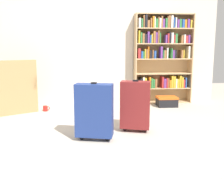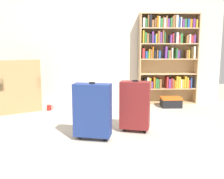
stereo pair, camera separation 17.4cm
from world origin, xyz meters
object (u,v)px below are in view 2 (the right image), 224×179
Objects in this scene: armchair at (17,92)px; suitcase_navy_blue at (92,110)px; bookshelf at (167,54)px; mug at (49,108)px; storage_box at (171,102)px; suitcase_dark_red at (135,105)px.

suitcase_navy_blue is (1.39, -1.58, 0.05)m from armchair.
suitcase_navy_blue is at bearing -48.73° from armchair.
armchair is at bearing -171.20° from bookshelf.
armchair is at bearing 172.17° from mug.
armchair reaches higher than suitcase_navy_blue.
armchair is at bearing -178.44° from storage_box.
mug is (-2.22, -0.51, -0.92)m from bookshelf.
storage_box is (0.01, -0.36, -0.87)m from bookshelf.
mug is (0.57, -0.08, -0.27)m from armchair.
suitcase_dark_red is 0.98× the size of suitcase_navy_blue.
suitcase_dark_red is (1.94, -1.30, 0.04)m from armchair.
suitcase_navy_blue reaches higher than mug.
suitcase_dark_red is at bearing -33.84° from armchair.
armchair is 2.82m from storage_box.
suitcase_dark_red is at bearing -41.77° from mug.
bookshelf is at bearing 8.80° from armchair.
bookshelf is at bearing 92.36° from storage_box.
suitcase_dark_red is (-0.87, -1.38, 0.26)m from storage_box.
suitcase_dark_red is 0.62m from suitcase_navy_blue.
armchair is at bearing 146.16° from suitcase_dark_red.
mug is at bearing 118.53° from suitcase_navy_blue.
suitcase_dark_red is (-0.85, -1.73, -0.61)m from bookshelf.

